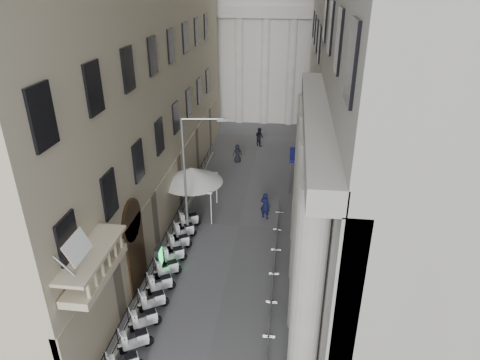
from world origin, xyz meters
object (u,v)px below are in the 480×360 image
Objects in this scene: security_tent at (193,176)px; pedestrian_a at (265,206)px; street_lamp at (190,170)px; pedestrian_b at (259,137)px; info_kiosk at (159,260)px.

security_tent is 2.24× the size of pedestrian_a.
street_lamp is (0.68, -3.33, 2.00)m from security_tent.
pedestrian_b is (3.01, 18.03, -4.11)m from street_lamp.
pedestrian_a is at bearing 27.98° from street_lamp.
security_tent reaches higher than info_kiosk.
pedestrian_a is (4.67, 3.25, -4.07)m from street_lamp.
pedestrian_a is 1.04× the size of pedestrian_b.
security_tent reaches higher than pedestrian_a.
street_lamp is at bearing -78.47° from security_tent.
security_tent is 5.74m from pedestrian_a.
info_kiosk is at bearing -93.73° from security_tent.
security_tent is 15.30m from pedestrian_b.
security_tent is at bearing 118.29° from pedestrian_b.
security_tent is at bearing 21.71° from pedestrian_a.
street_lamp is 5.88m from info_kiosk.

